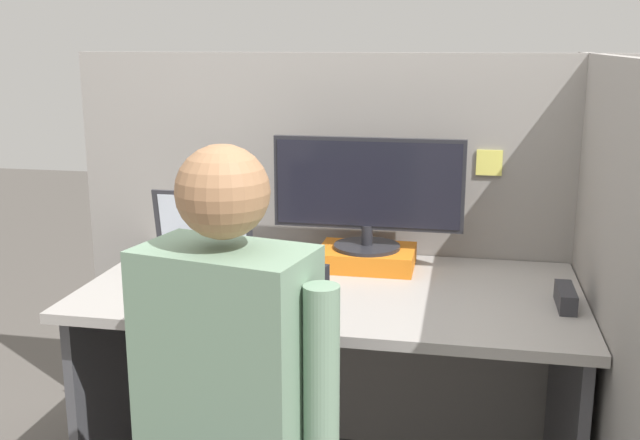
# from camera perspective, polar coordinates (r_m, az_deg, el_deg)

# --- Properties ---
(cubicle_panel_back) EXTENTS (1.97, 0.05, 1.41)m
(cubicle_panel_back) POSITION_cam_1_polar(r_m,az_deg,el_deg) (2.65, 2.47, -2.80)
(cubicle_panel_back) COLOR gray
(cubicle_panel_back) RESTS_ON ground
(cubicle_panel_right) EXTENTS (0.04, 1.42, 1.41)m
(cubicle_panel_right) POSITION_cam_1_polar(r_m,az_deg,el_deg) (2.20, 20.57, -7.20)
(cubicle_panel_right) COLOR gray
(cubicle_panel_right) RESTS_ON ground
(desk) EXTENTS (1.47, 0.77, 0.73)m
(desk) POSITION_cam_1_polar(r_m,az_deg,el_deg) (2.32, 0.87, -9.23)
(desk) COLOR #9E9993
(desk) RESTS_ON ground
(paper_box) EXTENTS (0.31, 0.23, 0.06)m
(paper_box) POSITION_cam_1_polar(r_m,az_deg,el_deg) (2.44, 3.58, -2.87)
(paper_box) COLOR orange
(paper_box) RESTS_ON desk
(monitor) EXTENTS (0.61, 0.22, 0.36)m
(monitor) POSITION_cam_1_polar(r_m,az_deg,el_deg) (2.39, 3.66, 2.23)
(monitor) COLOR #232328
(monitor) RESTS_ON paper_box
(laptop) EXTENTS (0.33, 0.24, 0.25)m
(laptop) POSITION_cam_1_polar(r_m,az_deg,el_deg) (2.41, -9.36, -2.79)
(laptop) COLOR #2D2D33
(laptop) RESTS_ON desk
(mouse) EXTENTS (0.06, 0.05, 0.03)m
(mouse) POSITION_cam_1_polar(r_m,az_deg,el_deg) (2.21, -4.47, -5.13)
(mouse) COLOR black
(mouse) RESTS_ON desk
(stapler) EXTENTS (0.05, 0.16, 0.05)m
(stapler) POSITION_cam_1_polar(r_m,az_deg,el_deg) (2.19, 18.20, -5.63)
(stapler) COLOR #2D2D33
(stapler) RESTS_ON desk
(carrot_toy) EXTENTS (0.04, 0.14, 0.04)m
(carrot_toy) POSITION_cam_1_polar(r_m,az_deg,el_deg) (1.99, -1.89, -7.02)
(carrot_toy) COLOR orange
(carrot_toy) RESTS_ON desk
(person) EXTENTS (0.47, 0.50, 1.26)m
(person) POSITION_cam_1_polar(r_m,az_deg,el_deg) (1.53, -7.20, -14.95)
(person) COLOR #282D4C
(person) RESTS_ON ground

